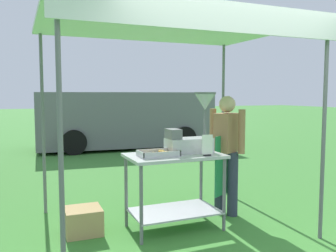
{
  "coord_description": "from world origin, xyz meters",
  "views": [
    {
      "loc": [
        -1.98,
        -2.61,
        1.63
      ],
      "look_at": [
        -0.26,
        1.5,
        1.24
      ],
      "focal_mm": 38.5,
      "sensor_mm": 36.0,
      "label": 1
    }
  ],
  "objects": [
    {
      "name": "ground_plane",
      "position": [
        0.0,
        6.0,
        0.0
      ],
      "size": [
        70.0,
        70.0,
        0.0
      ],
      "primitive_type": "plane",
      "color": "#3D7F33"
    },
    {
      "name": "stall_canopy",
      "position": [
        -0.26,
        1.4,
        2.39
      ],
      "size": [
        3.02,
        2.33,
        2.48
      ],
      "color": "slate",
      "rests_on": "ground"
    },
    {
      "name": "donut_cart",
      "position": [
        -0.26,
        1.3,
        0.65
      ],
      "size": [
        1.14,
        0.69,
        0.91
      ],
      "color": "#B7B7BC",
      "rests_on": "ground"
    },
    {
      "name": "donut_tray",
      "position": [
        -0.49,
        1.25,
        0.94
      ],
      "size": [
        0.46,
        0.27,
        0.07
      ],
      "color": "#B7B7BC",
      "rests_on": "donut_cart"
    },
    {
      "name": "donut_fryer",
      "position": [
        0.01,
        1.35,
        1.19
      ],
      "size": [
        0.64,
        0.28,
        0.74
      ],
      "color": "#B7B7BC",
      "rests_on": "donut_cart"
    },
    {
      "name": "menu_sign",
      "position": [
        0.05,
        1.06,
        1.02
      ],
      "size": [
        0.13,
        0.05,
        0.25
      ],
      "color": "black",
      "rests_on": "donut_cart"
    },
    {
      "name": "vendor",
      "position": [
        0.6,
        1.52,
        0.9
      ],
      "size": [
        0.45,
        0.51,
        1.61
      ],
      "color": "#2D3347",
      "rests_on": "ground"
    },
    {
      "name": "supply_crate",
      "position": [
        -1.31,
        1.56,
        0.15
      ],
      "size": [
        0.43,
        0.41,
        0.3
      ],
      "color": "tan",
      "rests_on": "ground"
    },
    {
      "name": "van_grey",
      "position": [
        1.04,
        8.06,
        0.88
      ],
      "size": [
        5.28,
        2.41,
        1.69
      ],
      "color": "slate",
      "rests_on": "ground"
    }
  ]
}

